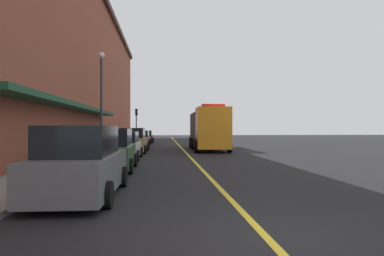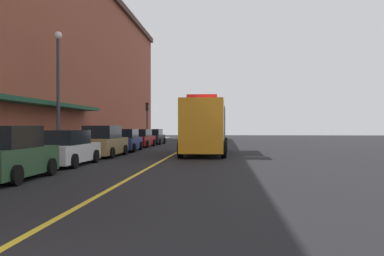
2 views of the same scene
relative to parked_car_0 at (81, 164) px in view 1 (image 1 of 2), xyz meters
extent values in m
plane|color=black|center=(3.91, 21.25, -0.88)|extent=(112.00, 112.00, 0.00)
cube|color=gray|center=(-2.29, 21.25, -0.81)|extent=(2.40, 70.00, 0.15)
cube|color=gold|center=(3.91, 21.25, -0.88)|extent=(0.16, 70.00, 0.01)
cube|color=brown|center=(-9.53, 20.25, 6.41)|extent=(12.09, 64.00, 14.59)
cube|color=#19472D|center=(-2.94, 12.25, 2.22)|extent=(1.20, 22.40, 0.24)
cube|color=#595B60|center=(0.00, 0.07, -0.23)|extent=(1.86, 4.77, 0.95)
cube|color=black|center=(0.00, -0.17, 0.63)|extent=(1.66, 2.63, 0.78)
cylinder|color=black|center=(-0.90, 1.55, -0.56)|extent=(0.23, 0.64, 0.64)
cylinder|color=black|center=(0.93, 1.53, -0.56)|extent=(0.23, 0.64, 0.64)
cylinder|color=black|center=(-0.93, -1.40, -0.56)|extent=(0.23, 0.64, 0.64)
cylinder|color=black|center=(0.90, -1.42, -0.56)|extent=(0.23, 0.64, 0.64)
cube|color=#2D5133|center=(-0.08, 5.78, -0.25)|extent=(1.90, 4.23, 0.91)
cube|color=black|center=(-0.08, 5.57, 0.57)|extent=(1.70, 2.33, 0.74)
cylinder|color=black|center=(-1.04, 7.07, -0.56)|extent=(0.23, 0.64, 0.64)
cylinder|color=black|center=(0.85, 7.09, -0.56)|extent=(0.23, 0.64, 0.64)
cylinder|color=black|center=(-1.01, 4.46, -0.56)|extent=(0.23, 0.64, 0.64)
cylinder|color=black|center=(0.87, 4.48, -0.56)|extent=(0.23, 0.64, 0.64)
cube|color=silver|center=(-0.11, 11.08, -0.31)|extent=(1.80, 4.72, 0.80)
cube|color=black|center=(-0.11, 10.85, 0.42)|extent=(1.61, 2.60, 0.65)
cylinder|color=black|center=(-1.01, 12.55, -0.56)|extent=(0.22, 0.64, 0.64)
cylinder|color=black|center=(0.79, 12.54, -0.56)|extent=(0.22, 0.64, 0.64)
cylinder|color=black|center=(-1.02, 9.63, -0.56)|extent=(0.22, 0.64, 0.64)
cylinder|color=black|center=(0.78, 9.62, -0.56)|extent=(0.22, 0.64, 0.64)
cube|color=#A5844C|center=(0.01, 16.66, -0.25)|extent=(1.88, 4.68, 0.92)
cube|color=black|center=(0.01, 16.42, 0.59)|extent=(1.67, 2.59, 0.75)
cylinder|color=black|center=(-0.88, 18.12, -0.56)|extent=(0.23, 0.64, 0.64)
cylinder|color=black|center=(0.95, 18.08, -0.56)|extent=(0.23, 0.64, 0.64)
cylinder|color=black|center=(-0.93, 15.23, -0.56)|extent=(0.23, 0.64, 0.64)
cylinder|color=black|center=(0.89, 15.20, -0.56)|extent=(0.23, 0.64, 0.64)
cube|color=navy|center=(0.02, 22.08, -0.31)|extent=(1.89, 4.78, 0.79)
cube|color=black|center=(0.03, 21.84, 0.41)|extent=(1.64, 2.65, 0.65)
cylinder|color=black|center=(-0.90, 23.51, -0.56)|extent=(0.24, 0.65, 0.64)
cylinder|color=black|center=(0.84, 23.57, -0.56)|extent=(0.24, 0.65, 0.64)
cylinder|color=black|center=(-0.79, 20.58, -0.56)|extent=(0.24, 0.65, 0.64)
cylinder|color=black|center=(0.95, 20.64, -0.56)|extent=(0.24, 0.65, 0.64)
cube|color=maroon|center=(-0.11, 28.18, -0.33)|extent=(1.86, 4.90, 0.76)
cube|color=black|center=(-0.11, 27.93, 0.37)|extent=(1.64, 2.71, 0.62)
cylinder|color=black|center=(-0.97, 29.70, -0.56)|extent=(0.23, 0.64, 0.64)
cylinder|color=black|center=(0.81, 29.67, -0.56)|extent=(0.23, 0.64, 0.64)
cylinder|color=black|center=(-1.03, 26.69, -0.56)|extent=(0.23, 0.64, 0.64)
cylinder|color=black|center=(0.75, 26.65, -0.56)|extent=(0.23, 0.64, 0.64)
cube|color=black|center=(-0.01, 33.83, -0.33)|extent=(1.90, 4.82, 0.75)
cube|color=black|center=(-0.01, 33.59, 0.35)|extent=(1.71, 2.65, 0.61)
cylinder|color=black|center=(-0.95, 35.32, -0.56)|extent=(0.22, 0.64, 0.64)
cylinder|color=black|center=(0.95, 35.31, -0.56)|extent=(0.22, 0.64, 0.64)
cylinder|color=black|center=(-0.97, 32.34, -0.56)|extent=(0.22, 0.64, 0.64)
cylinder|color=black|center=(0.94, 32.33, -0.56)|extent=(0.22, 0.64, 0.64)
cube|color=orange|center=(5.92, 15.96, 0.95)|extent=(2.50, 2.47, 3.08)
cube|color=#3F3F42|center=(5.99, 20.47, 0.83)|extent=(2.55, 5.93, 2.83)
cube|color=red|center=(5.92, 15.96, 2.61)|extent=(1.73, 0.63, 0.24)
cylinder|color=black|center=(7.17, 16.03, -0.38)|extent=(0.32, 1.00, 1.00)
cylinder|color=black|center=(4.68, 16.07, -0.38)|extent=(0.32, 1.00, 1.00)
cylinder|color=black|center=(7.23, 19.71, -0.38)|extent=(0.32, 1.00, 1.00)
cylinder|color=black|center=(4.74, 19.75, -0.38)|extent=(0.32, 1.00, 1.00)
cylinder|color=black|center=(7.26, 22.10, -0.38)|extent=(0.32, 1.00, 1.00)
cylinder|color=black|center=(4.78, 22.14, -0.38)|extent=(0.32, 1.00, 1.00)
cylinder|color=#4C4C51|center=(-1.44, 34.10, -0.21)|extent=(0.07, 0.07, 1.05)
cube|color=black|center=(-1.44, 34.10, 0.46)|extent=(0.14, 0.18, 0.28)
cylinder|color=#4C4C51|center=(-1.44, 21.26, -0.21)|extent=(0.07, 0.07, 1.05)
cube|color=black|center=(-1.44, 21.26, 0.46)|extent=(0.14, 0.18, 0.28)
cylinder|color=#33383D|center=(-2.04, 14.80, 2.52)|extent=(0.18, 0.18, 6.50)
sphere|color=white|center=(-2.04, 14.80, 5.99)|extent=(0.44, 0.44, 0.44)
cylinder|color=#232326|center=(-1.39, 38.06, 0.97)|extent=(0.14, 0.14, 3.40)
cube|color=black|center=(-1.39, 38.06, 3.12)|extent=(0.28, 0.36, 0.90)
sphere|color=red|center=(-1.23, 38.06, 3.42)|extent=(0.16, 0.16, 0.16)
sphere|color=gold|center=(-1.23, 38.06, 3.12)|extent=(0.16, 0.16, 0.16)
sphere|color=green|center=(-1.23, 38.06, 2.82)|extent=(0.16, 0.16, 0.16)
camera|label=1|loc=(2.16, -9.45, 0.97)|focal=32.28mm
camera|label=2|loc=(7.18, -7.65, 0.92)|focal=38.85mm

